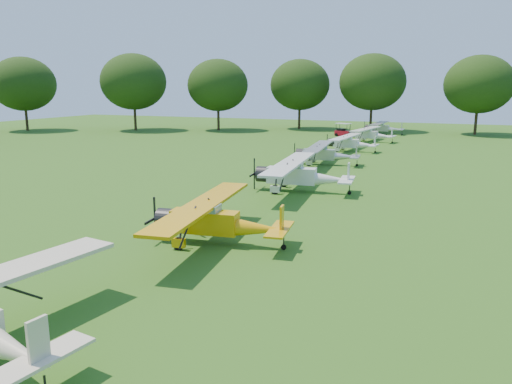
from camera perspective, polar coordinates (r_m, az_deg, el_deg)
ground at (r=32.93m, az=0.19°, el=-1.12°), size 160.00×160.00×0.00m
tree_belt at (r=31.08m, az=6.59°, el=12.94°), size 137.36×130.27×14.52m
aircraft_2 at (r=23.97m, az=-4.75°, el=-3.08°), size 6.91×10.97×2.15m
aircraft_3 at (r=35.99m, az=4.94°, el=2.15°), size 7.39×11.76×2.31m
aircraft_4 at (r=48.74m, az=7.80°, el=4.46°), size 6.44×10.25×2.01m
aircraft_5 at (r=59.40m, az=10.68°, el=5.64°), size 6.07×9.66×1.90m
aircraft_6 at (r=70.35m, az=12.89°, el=6.54°), size 6.33×10.05×1.97m
aircraft_7 at (r=81.93m, az=14.24°, el=7.20°), size 6.24×9.93×1.96m
golf_cart at (r=77.75m, az=9.88°, el=6.79°), size 2.55×1.91×1.95m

